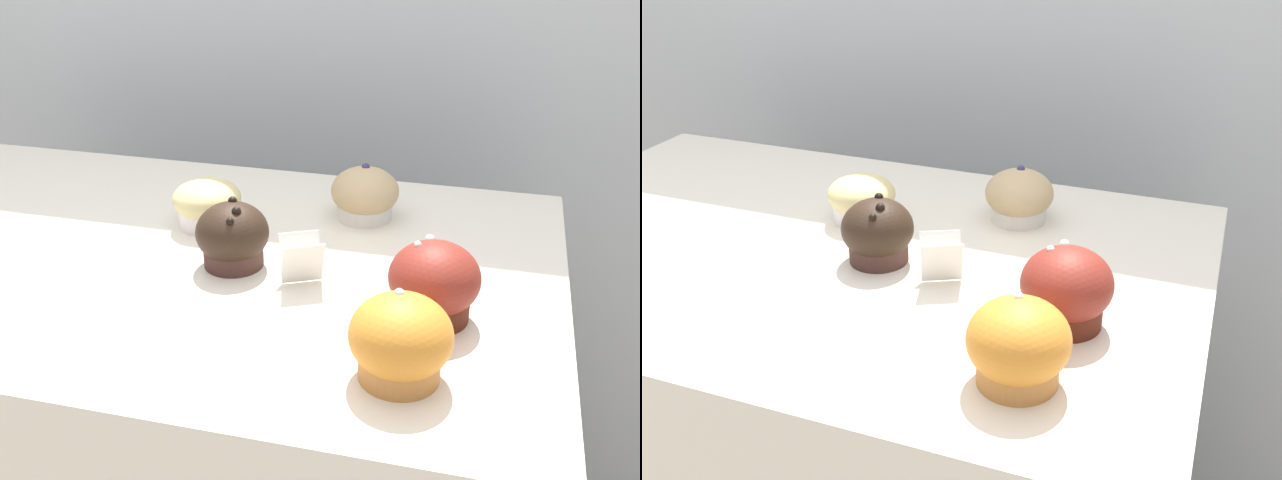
% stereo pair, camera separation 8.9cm
% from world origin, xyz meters
% --- Properties ---
extents(wall_back, '(3.20, 0.10, 1.80)m').
position_xyz_m(wall_back, '(0.00, 0.60, 0.90)').
color(wall_back, '#B2B7BC').
rests_on(wall_back, ground).
extents(muffin_front_center, '(0.10, 0.10, 0.07)m').
position_xyz_m(muffin_front_center, '(0.01, 0.09, 0.96)').
color(muffin_front_center, white).
rests_on(muffin_front_center, display_counter).
extents(muffin_back_left, '(0.10, 0.10, 0.08)m').
position_xyz_m(muffin_back_left, '(0.22, 0.17, 0.97)').
color(muffin_back_left, silver).
rests_on(muffin_back_left, display_counter).
extents(muffin_back_right, '(0.10, 0.10, 0.09)m').
position_xyz_m(muffin_back_right, '(0.34, -0.08, 0.97)').
color(muffin_back_right, '#531F12').
rests_on(muffin_back_right, display_counter).
extents(muffin_front_left, '(0.10, 0.10, 0.09)m').
position_xyz_m(muffin_front_left, '(0.33, -0.20, 0.97)').
color(muffin_front_left, '#C57B3A').
rests_on(muffin_front_left, display_counter).
extents(muffin_front_right, '(0.09, 0.09, 0.09)m').
position_xyz_m(muffin_front_right, '(0.08, -0.01, 0.97)').
color(muffin_front_right, '#422721').
rests_on(muffin_front_right, display_counter).
extents(price_card, '(0.06, 0.06, 0.06)m').
position_xyz_m(price_card, '(0.18, -0.04, 0.96)').
color(price_card, white).
rests_on(price_card, display_counter).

